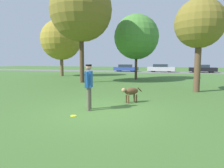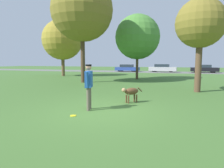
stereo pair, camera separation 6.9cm
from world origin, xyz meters
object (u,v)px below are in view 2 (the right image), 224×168
dog (131,92)px  tree_near_left (82,11)px  parked_car_silver (163,68)px  parked_car_black (204,69)px  parked_car_blue (127,68)px  tree_mid_center (137,37)px  tree_far_left (62,40)px  tree_near_right (200,24)px  frisbee (73,116)px  person (89,83)px

dog → tree_near_left: bearing=-99.1°
tree_near_left → parked_car_silver: bearing=75.9°
parked_car_silver → dog: bearing=-86.3°
parked_car_black → parked_car_blue: bearing=-178.6°
tree_mid_center → parked_car_silver: 15.68m
tree_far_left → tree_near_right: (14.98, -8.95, -0.53)m
dog → tree_near_left: tree_near_left is taller
tree_near_right → parked_car_blue: 24.57m
frisbee → parked_car_black: parked_car_black is taller
tree_near_left → parked_car_blue: (-1.19, 19.44, -5.40)m
parked_car_blue → parked_car_black: parked_car_black is taller
frisbee → person: bearing=82.2°
tree_near_left → tree_far_left: tree_near_left is taller
person → parked_car_blue: person is taller
tree_near_right → parked_car_blue: bearing=114.6°
frisbee → parked_car_blue: parked_car_blue is taller
tree_near_right → tree_far_left: bearing=149.1°
person → frisbee: (-0.13, -0.94, -1.01)m
frisbee → tree_mid_center: size_ratio=0.03×
tree_mid_center → tree_near_right: (5.20, -7.31, -0.29)m
tree_mid_center → parked_car_blue: bearing=108.4°
parked_car_black → frisbee: bearing=-103.6°
parked_car_silver → parked_car_blue: bearing=-174.7°
dog → parked_car_silver: (-0.98, 26.86, 0.19)m
person → dog: (1.16, 1.79, -0.54)m
tree_near_left → tree_mid_center: size_ratio=1.34×
tree_near_left → tree_far_left: size_ratio=1.24×
dog → tree_mid_center: size_ratio=0.14×
dog → tree_mid_center: bearing=-128.7°
person → parked_car_black: 29.47m
person → frisbee: person is taller
dog → frisbee: 3.06m
dog → frisbee: (-1.29, -2.74, -0.47)m
tree_near_left → parked_car_black: (11.49, 19.88, -5.39)m
frisbee → parked_car_black: bearing=77.0°
person → parked_car_silver: person is taller
tree_far_left → tree_near_left: bearing=-46.1°
tree_near_left → parked_car_blue: tree_near_left is taller
person → tree_far_left: (-10.82, 15.07, 3.46)m
frisbee → tree_near_right: tree_near_right is taller
frisbee → parked_car_black: size_ratio=0.05×
person → parked_car_silver: bearing=165.0°
dog → tree_far_left: size_ratio=0.13×
person → tree_near_right: tree_near_right is taller
parked_car_silver → parked_car_black: parked_car_silver is taller
tree_near_right → parked_car_black: tree_near_right is taller
frisbee → parked_car_silver: (0.32, 29.59, 0.66)m
tree_far_left → parked_car_blue: tree_far_left is taller
tree_far_left → parked_car_silver: 17.89m
dog → parked_car_black: (5.53, 26.90, 0.17)m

